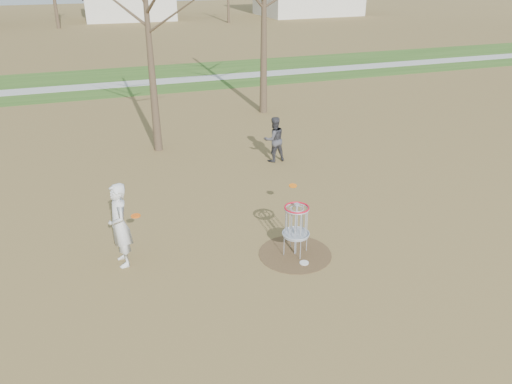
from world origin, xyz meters
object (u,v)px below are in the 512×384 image
disc_grounded (304,263)px  disc_golf_basket (296,221)px  player_standing (120,225)px  player_throwing (274,139)px

disc_grounded → disc_golf_basket: disc_golf_basket is taller
player_standing → disc_golf_basket: 4.13m
player_throwing → disc_grounded: bearing=70.4°
player_throwing → disc_golf_basket: size_ratio=1.20×
player_throwing → disc_golf_basket: (-1.74, -6.00, 0.10)m
disc_grounded → disc_golf_basket: bearing=94.7°
disc_golf_basket → disc_grounded: bearing=-85.3°
disc_grounded → disc_golf_basket: size_ratio=0.16×
player_throwing → player_standing: bearing=36.3°
disc_grounded → player_throwing: bearing=75.3°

